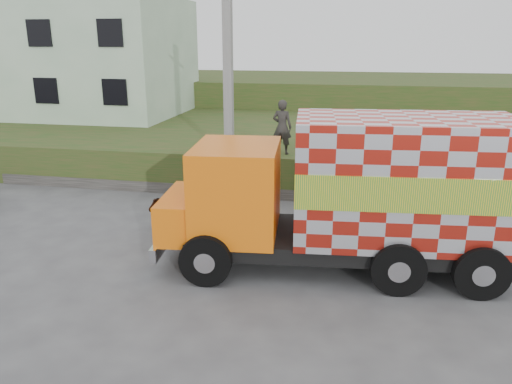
% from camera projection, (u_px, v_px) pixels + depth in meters
% --- Properties ---
extents(ground, '(120.00, 120.00, 0.00)m').
position_uv_depth(ground, '(225.00, 241.00, 14.01)').
color(ground, '#474749').
rests_on(ground, ground).
extents(embankment, '(40.00, 12.00, 1.50)m').
position_uv_depth(embankment, '(279.00, 144.00, 23.17)').
color(embankment, '#244C19').
rests_on(embankment, ground).
extents(embankment_far, '(40.00, 12.00, 3.00)m').
position_uv_depth(embankment_far, '(305.00, 99.00, 34.20)').
color(embankment_far, '#244C19').
rests_on(embankment_far, ground).
extents(retaining_strip, '(16.00, 0.50, 0.40)m').
position_uv_depth(retaining_strip, '(201.00, 188.00, 18.26)').
color(retaining_strip, '#595651').
rests_on(retaining_strip, ground).
extents(building, '(10.00, 8.00, 6.00)m').
position_uv_depth(building, '(87.00, 57.00, 26.91)').
color(building, beige).
rests_on(building, embankment).
extents(utility_pole, '(1.20, 0.30, 8.00)m').
position_uv_depth(utility_pole, '(228.00, 80.00, 17.31)').
color(utility_pole, gray).
rests_on(utility_pole, ground).
extents(cargo_truck, '(8.61, 3.58, 3.75)m').
position_uv_depth(cargo_truck, '(355.00, 193.00, 11.89)').
color(cargo_truck, black).
rests_on(cargo_truck, ground).
extents(cow, '(1.07, 1.59, 1.23)m').
position_uv_depth(cow, '(163.00, 211.00, 14.59)').
color(cow, '#341A0D').
rests_on(cow, ground).
extents(pedestrian, '(0.77, 0.58, 1.92)m').
position_uv_depth(pedestrian, '(282.00, 127.00, 17.62)').
color(pedestrian, '#312E2C').
rests_on(pedestrian, embankment).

